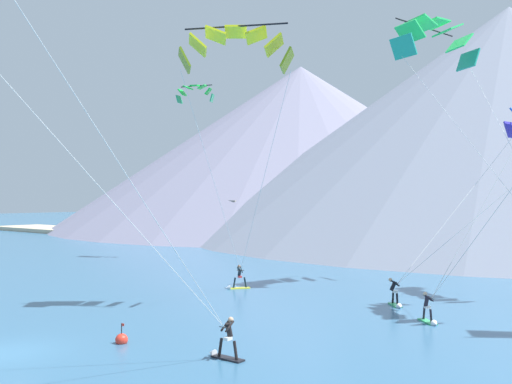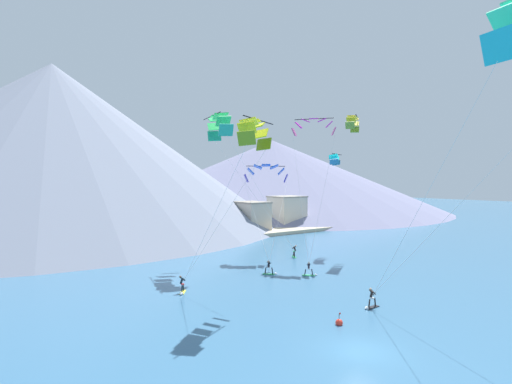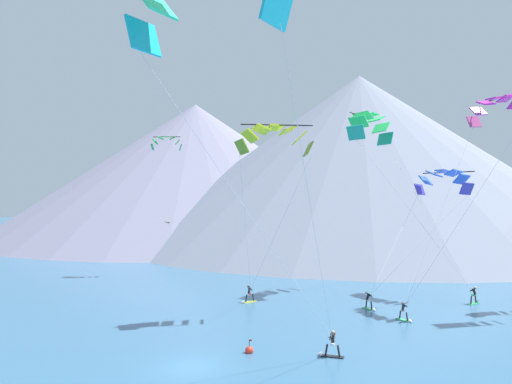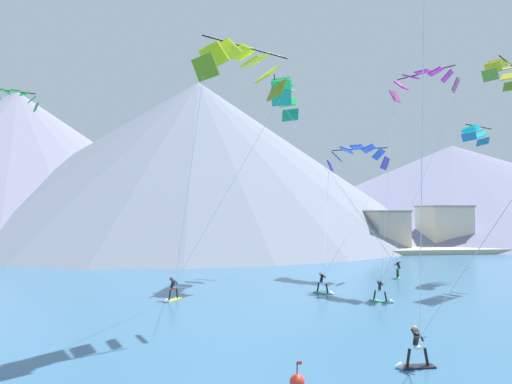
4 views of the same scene
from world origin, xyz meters
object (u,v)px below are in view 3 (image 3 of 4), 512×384
(kitesurfer_near_trail, at_px, (475,298))
(kitesurfer_mid_center, at_px, (370,304))
(kitesurfer_near_lead, at_px, (248,297))
(parafoil_kite_near_lead, at_px, (275,137))
(parafoil_kite_near_trail, at_px, (370,125))
(parafoil_kite_far_left, at_px, (496,108))
(parafoil_kite_distant_low_drift, at_px, (167,141))
(race_marker_buoy, at_px, (249,350))
(kitesurfer_far_left, at_px, (405,316))
(parafoil_kite_mid_center, at_px, (443,180))
(kitesurfer_far_right, at_px, (329,349))

(kitesurfer_near_trail, height_order, kitesurfer_mid_center, kitesurfer_near_trail)
(kitesurfer_near_lead, xyz_separation_m, parafoil_kite_near_lead, (4.63, -5.43, 14.84))
(kitesurfer_mid_center, xyz_separation_m, parafoil_kite_near_trail, (-1.23, 9.50, 17.74))
(kitesurfer_near_lead, bearing_deg, parafoil_kite_far_left, 12.96)
(parafoil_kite_near_trail, relative_size, parafoil_kite_distant_low_drift, 4.45)
(race_marker_buoy, bearing_deg, parafoil_kite_near_lead, 98.10)
(parafoil_kite_near_trail, bearing_deg, parafoil_kite_far_left, -23.64)
(parafoil_kite_distant_low_drift, height_order, race_marker_buoy, parafoil_kite_distant_low_drift)
(kitesurfer_mid_center, height_order, parafoil_kite_distant_low_drift, parafoil_kite_distant_low_drift)
(parafoil_kite_near_trail, distance_m, parafoil_kite_far_left, 13.19)
(kitesurfer_far_left, height_order, parafoil_kite_near_lead, parafoil_kite_near_lead)
(kitesurfer_near_trail, distance_m, parafoil_kite_far_left, 18.10)
(kitesurfer_near_lead, distance_m, parafoil_kite_near_lead, 16.47)
(parafoil_kite_far_left, distance_m, race_marker_buoy, 31.64)
(parafoil_kite_mid_center, bearing_deg, kitesurfer_mid_center, -124.58)
(parafoil_kite_near_lead, distance_m, parafoil_kite_far_left, 20.99)
(kitesurfer_near_trail, height_order, kitesurfer_far_left, kitesurfer_near_trail)
(kitesurfer_near_lead, distance_m, parafoil_kite_mid_center, 23.57)
(kitesurfer_mid_center, relative_size, kitesurfer_far_left, 1.05)
(kitesurfer_far_right, bearing_deg, kitesurfer_near_trail, 64.98)
(kitesurfer_mid_center, distance_m, parafoil_kite_near_lead, 17.60)
(kitesurfer_mid_center, bearing_deg, kitesurfer_near_trail, 34.41)
(kitesurfer_near_lead, bearing_deg, parafoil_kite_mid_center, 29.35)
(kitesurfer_near_trail, height_order, parafoil_kite_distant_low_drift, parafoil_kite_distant_low_drift)
(kitesurfer_far_left, bearing_deg, race_marker_buoy, -125.90)
(kitesurfer_near_lead, bearing_deg, race_marker_buoy, -67.92)
(kitesurfer_far_left, bearing_deg, kitesurfer_far_right, -109.00)
(kitesurfer_near_lead, bearing_deg, parafoil_kite_near_lead, -49.55)
(parafoil_kite_distant_low_drift, bearing_deg, kitesurfer_near_trail, -7.92)
(parafoil_kite_distant_low_drift, bearing_deg, parafoil_kite_far_left, -10.47)
(kitesurfer_near_lead, bearing_deg, kitesurfer_mid_center, 4.76)
(kitesurfer_near_trail, height_order, kitesurfer_far_right, kitesurfer_near_trail)
(parafoil_kite_near_lead, relative_size, parafoil_kite_far_left, 0.83)
(kitesurfer_mid_center, height_order, kitesurfer_far_left, kitesurfer_mid_center)
(parafoil_kite_near_trail, height_order, parafoil_kite_distant_low_drift, parafoil_kite_near_trail)
(parafoil_kite_near_lead, bearing_deg, parafoil_kite_distant_low_drift, 139.97)
(parafoil_kite_far_left, bearing_deg, parafoil_kite_distant_low_drift, 169.53)
(kitesurfer_near_lead, distance_m, kitesurfer_far_right, 17.47)
(kitesurfer_far_left, relative_size, parafoil_kite_far_left, 0.09)
(kitesurfer_far_right, bearing_deg, parafoil_kite_distant_low_drift, 136.84)
(parafoil_kite_near_trail, relative_size, parafoil_kite_far_left, 0.99)
(kitesurfer_near_trail, distance_m, parafoil_kite_mid_center, 12.23)
(kitesurfer_far_right, bearing_deg, parafoil_kite_mid_center, 73.85)
(kitesurfer_far_right, xyz_separation_m, race_marker_buoy, (-5.11, -1.11, -0.35))
(race_marker_buoy, bearing_deg, kitesurfer_mid_center, 70.01)
(parafoil_kite_far_left, relative_size, race_marker_buoy, 17.94)
(parafoil_kite_distant_low_drift, bearing_deg, kitesurfer_far_left, -24.80)
(race_marker_buoy, bearing_deg, kitesurfer_far_left, 54.10)
(parafoil_kite_distant_low_drift, relative_size, race_marker_buoy, 4.00)
(kitesurfer_mid_center, height_order, parafoil_kite_near_trail, parafoil_kite_near_trail)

